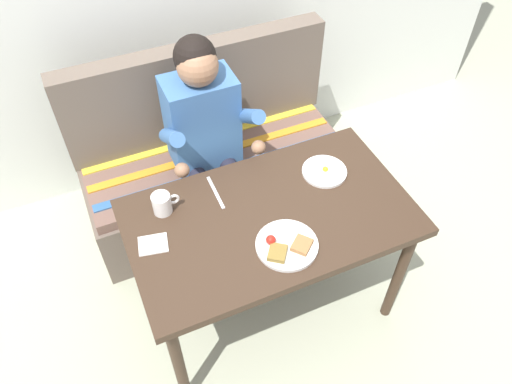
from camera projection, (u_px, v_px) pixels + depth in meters
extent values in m
plane|color=#ABB095|center=(267.00, 303.00, 2.64)|extent=(8.00, 8.00, 0.00)
cube|color=#3B2A1D|center=(270.00, 218.00, 2.12)|extent=(1.20, 0.70, 0.04)
cylinder|color=#3B2A1D|center=(179.00, 365.00, 2.06)|extent=(0.05, 0.05, 0.69)
cylinder|color=#3B2A1D|center=(399.00, 275.00, 2.35)|extent=(0.05, 0.05, 0.69)
cylinder|color=#3B2A1D|center=(142.00, 258.00, 2.42)|extent=(0.05, 0.05, 0.69)
cylinder|color=#3B2A1D|center=(337.00, 191.00, 2.71)|extent=(0.05, 0.05, 0.69)
cube|color=#66584D|center=(217.00, 186.00, 2.94)|extent=(1.44, 0.56, 0.40)
cube|color=brown|center=(215.00, 157.00, 2.77)|extent=(1.40, 0.52, 0.06)
cube|color=#66584D|center=(197.00, 91.00, 2.68)|extent=(1.44, 0.12, 0.54)
cube|color=#336099|center=(223.00, 170.00, 2.65)|extent=(1.38, 0.05, 0.01)
cube|color=orange|center=(214.00, 153.00, 2.74)|extent=(1.38, 0.05, 0.01)
cube|color=yellow|center=(206.00, 137.00, 2.83)|extent=(1.38, 0.05, 0.01)
cube|color=#3F6CA6|center=(202.00, 120.00, 2.47)|extent=(0.34, 0.22, 0.48)
sphere|color=#9E7051|center=(197.00, 66.00, 2.21)|extent=(0.19, 0.19, 0.19)
sphere|color=black|center=(195.00, 56.00, 2.21)|extent=(0.19, 0.19, 0.19)
cylinder|color=#3F6CA6|center=(171.00, 137.00, 2.28)|extent=(0.07, 0.29, 0.23)
cylinder|color=#3F6CA6|center=(248.00, 116.00, 2.38)|extent=(0.07, 0.29, 0.23)
sphere|color=#9E7051|center=(182.00, 170.00, 2.28)|extent=(0.07, 0.07, 0.07)
sphere|color=#9E7051|center=(258.00, 147.00, 2.38)|extent=(0.07, 0.07, 0.07)
cylinder|color=#232333|center=(201.00, 182.00, 2.52)|extent=(0.09, 0.34, 0.09)
cylinder|color=#232333|center=(216.00, 238.00, 2.60)|extent=(0.08, 0.08, 0.52)
cube|color=black|center=(222.00, 272.00, 2.74)|extent=(0.09, 0.20, 0.05)
cylinder|color=#232333|center=(232.00, 172.00, 2.56)|extent=(0.09, 0.34, 0.09)
cylinder|color=#232333|center=(246.00, 228.00, 2.65)|extent=(0.08, 0.08, 0.52)
cube|color=black|center=(251.00, 262.00, 2.79)|extent=(0.09, 0.20, 0.05)
cylinder|color=white|center=(287.00, 245.00, 1.98)|extent=(0.25, 0.25, 0.02)
cube|color=olive|center=(277.00, 253.00, 1.94)|extent=(0.10, 0.10, 0.02)
cube|color=#9E6B3D|center=(302.00, 245.00, 1.96)|extent=(0.10, 0.10, 0.02)
sphere|color=red|center=(271.00, 240.00, 1.97)|extent=(0.04, 0.04, 0.04)
ellipsoid|color=#CC6623|center=(301.00, 246.00, 1.96)|extent=(0.06, 0.05, 0.02)
cylinder|color=white|center=(324.00, 171.00, 2.26)|extent=(0.20, 0.20, 0.01)
ellipsoid|color=white|center=(325.00, 170.00, 2.25)|extent=(0.09, 0.08, 0.01)
sphere|color=yellow|center=(325.00, 169.00, 2.24)|extent=(0.03, 0.03, 0.03)
cylinder|color=white|center=(162.00, 204.00, 2.08)|extent=(0.08, 0.08, 0.09)
cylinder|color=brown|center=(160.00, 197.00, 2.05)|extent=(0.07, 0.07, 0.01)
torus|color=white|center=(174.00, 199.00, 2.09)|extent=(0.05, 0.01, 0.05)
cube|color=silver|center=(153.00, 244.00, 1.99)|extent=(0.13, 0.12, 0.01)
cube|color=silver|center=(216.00, 192.00, 2.18)|extent=(0.02, 0.20, 0.00)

